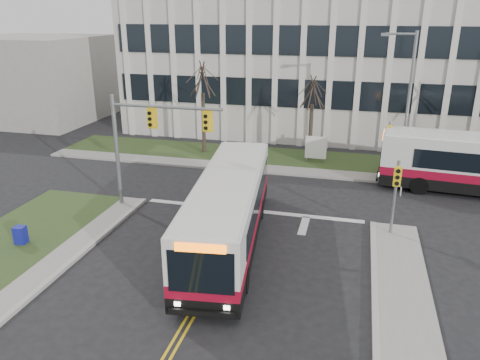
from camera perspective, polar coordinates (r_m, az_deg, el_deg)
name	(u,v)px	position (r m, az deg, el deg)	size (l,w,h in m)	color
ground	(204,293)	(18.69, -4.35, -13.57)	(120.00, 120.00, 0.00)	black
sidewalk_cross	(350,176)	(31.61, 13.21, 0.49)	(44.00, 1.60, 0.14)	#9E9B93
building_lawn	(351,163)	(34.28, 13.37, 1.98)	(44.00, 5.00, 0.12)	#2E461E
office_building	(360,61)	(44.92, 14.46, 13.82)	(40.00, 16.00, 12.00)	beige
building_annex	(38,78)	(51.67, -23.42, 11.32)	(12.00, 12.00, 8.00)	#9E9B93
mast_arm_signal	(144,133)	(25.13, -11.65, 5.60)	(6.11, 0.38, 6.20)	slate
signal_pole_near	(396,188)	(23.06, 18.47, -0.90)	(0.34, 0.39, 3.80)	slate
signal_pole_far	(388,142)	(31.17, 17.62, 4.49)	(0.34, 0.39, 3.80)	slate
streetlight	(406,98)	(31.46, 19.60, 9.45)	(2.15, 0.25, 9.20)	slate
directory_sign	(316,148)	(33.59, 9.23, 3.89)	(1.50, 0.12, 2.00)	slate
tree_left	(202,81)	(34.90, -4.60, 11.98)	(1.80, 1.80, 7.70)	#42352B
tree_mid	(313,93)	(33.51, 8.84, 10.39)	(1.80, 1.80, 6.82)	#42352B
bus_main	(229,212)	(21.46, -1.38, -3.93)	(2.64, 12.16, 3.24)	silver
newspaper_box_blue	(21,236)	(24.07, -25.17, -6.20)	(0.50, 0.45, 0.95)	navy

